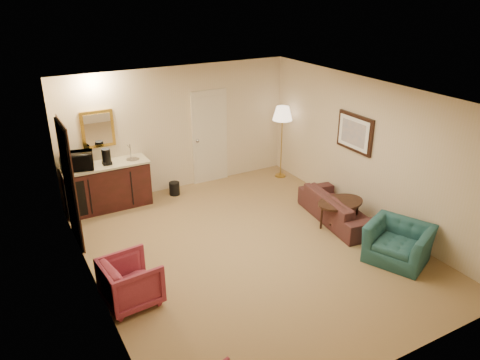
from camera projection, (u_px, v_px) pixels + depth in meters
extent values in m
plane|color=#8D6648|center=(250.00, 249.00, 7.86)|extent=(6.00, 6.00, 0.00)
cube|color=beige|center=(179.00, 129.00, 9.76)|extent=(5.00, 0.02, 2.60)
cube|color=beige|center=(89.00, 213.00, 6.23)|extent=(0.02, 6.00, 2.60)
cube|color=beige|center=(370.00, 152.00, 8.47)|extent=(0.02, 6.00, 2.60)
cube|color=white|center=(252.00, 96.00, 6.84)|extent=(5.00, 6.00, 0.02)
cube|color=beige|center=(210.00, 137.00, 10.16)|extent=(0.82, 0.06, 2.05)
cube|color=black|center=(70.00, 185.00, 7.71)|extent=(0.06, 0.98, 2.10)
cube|color=gold|center=(98.00, 129.00, 8.90)|extent=(0.62, 0.04, 0.72)
cube|color=black|center=(355.00, 133.00, 8.67)|extent=(0.06, 0.90, 0.70)
cube|color=#381211|center=(108.00, 186.00, 9.13)|extent=(1.64, 0.58, 0.92)
imported|color=black|center=(339.00, 203.00, 8.66)|extent=(0.76, 1.88, 0.72)
imported|color=#214C52|center=(399.00, 237.00, 7.40)|extent=(0.95, 1.12, 0.83)
imported|color=#963147|center=(131.00, 280.00, 6.43)|extent=(0.75, 0.79, 0.75)
cube|color=black|center=(339.00, 214.00, 8.47)|extent=(1.01, 0.80, 0.52)
cube|color=#AD8B39|center=(281.00, 142.00, 10.45)|extent=(0.54, 0.54, 1.65)
cylinder|color=black|center=(174.00, 188.00, 9.80)|extent=(0.29, 0.29, 0.27)
imported|color=black|center=(77.00, 159.00, 8.63)|extent=(0.63, 0.43, 0.39)
cylinder|color=black|center=(106.00, 157.00, 8.87)|extent=(0.18, 0.18, 0.31)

